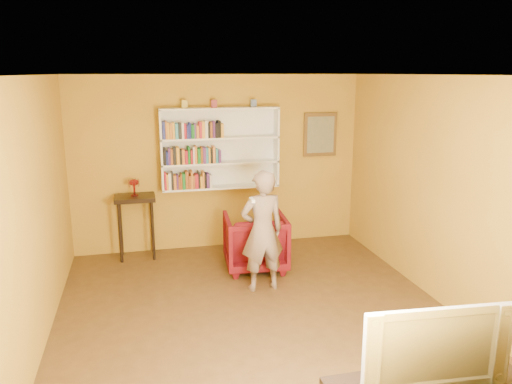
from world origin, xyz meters
TOP-DOWN VIEW (x-y plane):
  - room_shell at (0.00, 0.00)m, footprint 5.30×5.80m
  - bookshelf at (0.00, 2.41)m, footprint 1.80×0.29m
  - books_row_lower at (-0.51, 2.30)m, footprint 0.71×0.19m
  - books_row_middle at (-0.45, 2.30)m, footprint 0.85×0.19m
  - books_row_upper at (-0.41, 2.30)m, footprint 0.90×0.19m
  - ornament_left at (-0.52, 2.35)m, footprint 0.08×0.08m
  - ornament_centre at (-0.08, 2.35)m, footprint 0.08×0.08m
  - ornament_right at (0.52, 2.35)m, footprint 0.08×0.08m
  - framed_painting at (1.65, 2.46)m, footprint 0.55×0.05m
  - console_table at (-1.30, 2.25)m, footprint 0.58×0.45m
  - ruby_lustre at (-1.30, 2.25)m, footprint 0.16×0.15m
  - armchair at (0.33, 1.42)m, footprint 0.91×0.93m
  - person at (0.25, 0.71)m, footprint 0.60×0.43m
  - game_remote at (0.03, 0.34)m, footprint 0.04×0.15m
  - television at (0.74, -2.25)m, footprint 1.10×0.22m

SIDE VIEW (x-z plane):
  - armchair at x=0.33m, z-range 0.00..0.79m
  - person at x=0.25m, z-range 0.00..1.56m
  - console_table at x=-1.30m, z-range 0.31..1.27m
  - television at x=0.74m, z-range 0.53..1.16m
  - room_shell at x=0.00m, z-range -0.42..2.46m
  - books_row_lower at x=-0.51m, z-range 1.00..1.27m
  - ruby_lustre at x=-1.30m, z-range 1.01..1.26m
  - game_remote at x=0.03m, z-range 1.27..1.31m
  - books_row_middle at x=-0.45m, z-range 1.38..1.64m
  - bookshelf at x=0.00m, z-range 0.98..2.21m
  - framed_painting at x=1.65m, z-range 1.40..2.10m
  - books_row_upper at x=-0.41m, z-range 1.76..2.02m
  - ornament_left at x=-0.52m, z-range 2.21..2.33m
  - ornament_right at x=0.52m, z-range 2.21..2.33m
  - ornament_centre at x=-0.08m, z-range 2.21..2.33m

